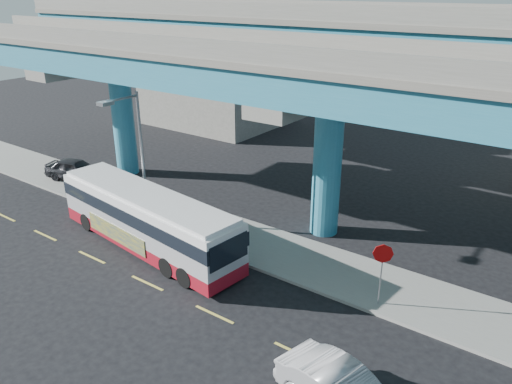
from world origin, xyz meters
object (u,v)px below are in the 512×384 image
Objects in this scene: parked_car at (76,169)px; street_lamp at (133,142)px; transit_bus at (147,218)px; stop_sign at (382,261)px.

parked_car is 0.62× the size of street_lamp.
transit_bus reaches higher than stop_sign.
street_lamp reaches higher than stop_sign.
street_lamp is (8.98, -2.28, 4.09)m from parked_car.
parked_car is (-11.08, 3.58, -0.79)m from transit_bus.
transit_bus is 11.67m from parked_car.
stop_sign is (22.73, -1.55, 1.33)m from parked_car.
transit_bus is at bearing -125.66° from parked_car.
parked_car is at bearing 168.83° from transit_bus.
transit_bus is 4.28× the size of stop_sign.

